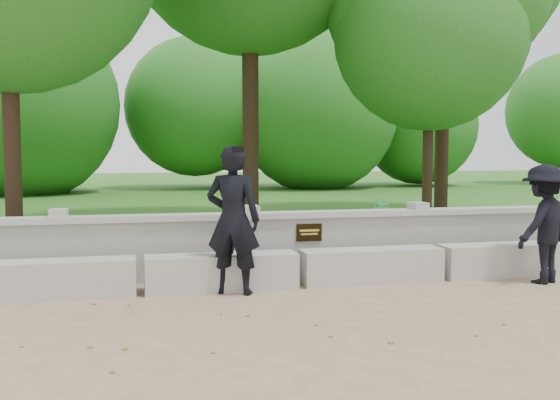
% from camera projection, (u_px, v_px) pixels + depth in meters
% --- Properties ---
extents(ground, '(80.00, 80.00, 0.00)m').
position_uv_depth(ground, '(348.00, 325.00, 6.22)').
color(ground, tan).
rests_on(ground, ground).
extents(lawn, '(40.00, 22.00, 0.25)m').
position_uv_depth(lawn, '(200.00, 204.00, 19.79)').
color(lawn, '#215A19').
rests_on(lawn, ground).
extents(concrete_bench, '(11.90, 0.45, 0.45)m').
position_uv_depth(concrete_bench, '(299.00, 269.00, 8.04)').
color(concrete_bench, '#B8B5AD').
rests_on(concrete_bench, ground).
extents(parapet_wall, '(12.50, 0.35, 0.90)m').
position_uv_depth(parapet_wall, '(286.00, 243.00, 8.71)').
color(parapet_wall, '#ACAAA3').
rests_on(parapet_wall, ground).
extents(man_main, '(0.78, 0.73, 1.82)m').
position_uv_depth(man_main, '(233.00, 220.00, 7.55)').
color(man_main, black).
rests_on(man_main, ground).
extents(visitor_mid, '(1.16, 0.95, 1.57)m').
position_uv_depth(visitor_mid, '(544.00, 224.00, 8.22)').
color(visitor_mid, black).
rests_on(visitor_mid, ground).
extents(tree_near_right, '(3.87, 3.87, 6.08)m').
position_uv_depth(tree_near_right, '(430.00, 20.00, 12.50)').
color(tree_near_right, '#382619').
rests_on(tree_near_right, lawn).
extents(shrub_b, '(0.46, 0.44, 0.65)m').
position_uv_depth(shrub_b, '(384.00, 217.00, 11.20)').
color(shrub_b, '#2B8031').
rests_on(shrub_b, lawn).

